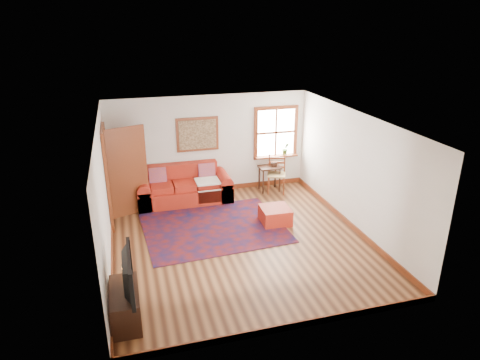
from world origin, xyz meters
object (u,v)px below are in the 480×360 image
object	(u,v)px
red_ottoman	(275,215)
media_cabinet	(125,305)
ladder_back_chair	(277,172)
red_leather_sofa	(184,190)
side_table	(270,171)

from	to	relation	value
red_ottoman	media_cabinet	size ratio (longest dim) A/B	0.66
red_ottoman	ladder_back_chair	world-z (taller)	ladder_back_chair
red_leather_sofa	media_cabinet	world-z (taller)	red_leather_sofa
red_leather_sofa	ladder_back_chair	xyz separation A→B (m)	(2.38, -0.05, 0.23)
ladder_back_chair	media_cabinet	world-z (taller)	ladder_back_chair
red_leather_sofa	side_table	xyz separation A→B (m)	(2.23, 0.07, 0.24)
red_ottoman	red_leather_sofa	bearing A→B (deg)	137.13
side_table	media_cabinet	world-z (taller)	side_table
red_leather_sofa	red_ottoman	xyz separation A→B (m)	(1.74, -1.73, -0.12)
red_leather_sofa	side_table	bearing A→B (deg)	1.84
red_leather_sofa	side_table	distance (m)	2.25
red_ottoman	ladder_back_chair	xyz separation A→B (m)	(0.64, 1.68, 0.35)
side_table	media_cabinet	xyz separation A→B (m)	(-3.76, -4.24, -0.28)
red_ottoman	media_cabinet	xyz separation A→B (m)	(-3.26, -2.43, 0.08)
red_leather_sofa	ladder_back_chair	distance (m)	2.40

